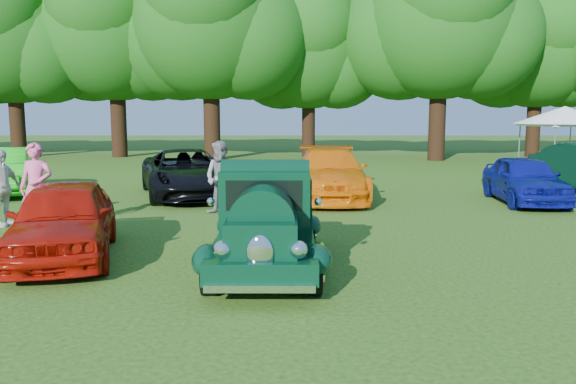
{
  "coord_description": "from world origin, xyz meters",
  "views": [
    {
      "loc": [
        0.94,
        -9.12,
        2.59
      ],
      "look_at": [
        0.89,
        1.58,
        1.1
      ],
      "focal_mm": 35.0,
      "sensor_mm": 36.0,
      "label": 1
    }
  ],
  "objects_px": {
    "back_car_orange": "(330,173)",
    "canopy_tent": "(565,116)",
    "back_car_blue": "(524,179)",
    "spectator_grey": "(222,178)",
    "hero_pickup": "(266,225)",
    "back_car_lime": "(1,171)",
    "red_convertible": "(64,219)",
    "back_car_black": "(186,173)",
    "spectator_white": "(1,188)",
    "spectator_pink": "(36,187)"
  },
  "relations": [
    {
      "from": "back_car_lime",
      "to": "back_car_black",
      "type": "height_order",
      "value": "back_car_lime"
    },
    {
      "from": "back_car_black",
      "to": "spectator_pink",
      "type": "distance_m",
      "value": 5.83
    },
    {
      "from": "spectator_white",
      "to": "back_car_lime",
      "type": "bearing_deg",
      "value": 48.77
    },
    {
      "from": "hero_pickup",
      "to": "spectator_grey",
      "type": "relative_size",
      "value": 2.27
    },
    {
      "from": "back_car_black",
      "to": "back_car_orange",
      "type": "distance_m",
      "value": 4.52
    },
    {
      "from": "back_car_orange",
      "to": "canopy_tent",
      "type": "height_order",
      "value": "canopy_tent"
    },
    {
      "from": "red_convertible",
      "to": "back_car_blue",
      "type": "height_order",
      "value": "red_convertible"
    },
    {
      "from": "hero_pickup",
      "to": "back_car_black",
      "type": "xyz_separation_m",
      "value": [
        -2.89,
        8.3,
        0.01
      ]
    },
    {
      "from": "hero_pickup",
      "to": "canopy_tent",
      "type": "relative_size",
      "value": 0.97
    },
    {
      "from": "hero_pickup",
      "to": "spectator_pink",
      "type": "relative_size",
      "value": 2.2
    },
    {
      "from": "canopy_tent",
      "to": "spectator_grey",
      "type": "bearing_deg",
      "value": -146.22
    },
    {
      "from": "back_car_lime",
      "to": "canopy_tent",
      "type": "bearing_deg",
      "value": -10.36
    },
    {
      "from": "back_car_orange",
      "to": "canopy_tent",
      "type": "bearing_deg",
      "value": 31.09
    },
    {
      "from": "spectator_white",
      "to": "canopy_tent",
      "type": "height_order",
      "value": "canopy_tent"
    },
    {
      "from": "spectator_pink",
      "to": "spectator_grey",
      "type": "bearing_deg",
      "value": 29.75
    },
    {
      "from": "spectator_grey",
      "to": "spectator_white",
      "type": "bearing_deg",
      "value": -138.38
    },
    {
      "from": "red_convertible",
      "to": "canopy_tent",
      "type": "relative_size",
      "value": 0.93
    },
    {
      "from": "red_convertible",
      "to": "canopy_tent",
      "type": "height_order",
      "value": "canopy_tent"
    },
    {
      "from": "hero_pickup",
      "to": "back_car_lime",
      "type": "height_order",
      "value": "hero_pickup"
    },
    {
      "from": "back_car_black",
      "to": "back_car_blue",
      "type": "distance_m",
      "value": 10.23
    },
    {
      "from": "red_convertible",
      "to": "back_car_lime",
      "type": "bearing_deg",
      "value": 108.38
    },
    {
      "from": "back_car_black",
      "to": "spectator_white",
      "type": "height_order",
      "value": "spectator_white"
    },
    {
      "from": "red_convertible",
      "to": "back_car_black",
      "type": "relative_size",
      "value": 0.78
    },
    {
      "from": "red_convertible",
      "to": "back_car_lime",
      "type": "xyz_separation_m",
      "value": [
        -5.34,
        8.19,
        0.04
      ]
    },
    {
      "from": "back_car_blue",
      "to": "canopy_tent",
      "type": "xyz_separation_m",
      "value": [
        4.26,
        6.62,
        1.83
      ]
    },
    {
      "from": "hero_pickup",
      "to": "back_car_orange",
      "type": "height_order",
      "value": "hero_pickup"
    },
    {
      "from": "back_car_orange",
      "to": "back_car_blue",
      "type": "height_order",
      "value": "back_car_orange"
    },
    {
      "from": "back_car_orange",
      "to": "spectator_white",
      "type": "xyz_separation_m",
      "value": [
        -7.9,
        -4.37,
        0.12
      ]
    },
    {
      "from": "back_car_blue",
      "to": "spectator_grey",
      "type": "height_order",
      "value": "spectator_grey"
    },
    {
      "from": "back_car_lime",
      "to": "red_convertible",
      "type": "bearing_deg",
      "value": -80.56
    },
    {
      "from": "back_car_lime",
      "to": "back_car_orange",
      "type": "xyz_separation_m",
      "value": [
        10.63,
        -0.93,
        0.03
      ]
    },
    {
      "from": "red_convertible",
      "to": "spectator_pink",
      "type": "distance_m",
      "value": 2.76
    },
    {
      "from": "spectator_grey",
      "to": "spectator_pink",
      "type": "bearing_deg",
      "value": -126.63
    },
    {
      "from": "spectator_white",
      "to": "back_car_blue",
      "type": "bearing_deg",
      "value": -53.85
    },
    {
      "from": "red_convertible",
      "to": "spectator_pink",
      "type": "bearing_deg",
      "value": 108.7
    },
    {
      "from": "hero_pickup",
      "to": "back_car_lime",
      "type": "distance_m",
      "value": 12.63
    },
    {
      "from": "spectator_white",
      "to": "canopy_tent",
      "type": "distance_m",
      "value": 20.57
    },
    {
      "from": "hero_pickup",
      "to": "back_car_blue",
      "type": "distance_m",
      "value": 10.15
    },
    {
      "from": "hero_pickup",
      "to": "back_car_orange",
      "type": "distance_m",
      "value": 8.08
    },
    {
      "from": "back_car_black",
      "to": "canopy_tent",
      "type": "distance_m",
      "value": 15.5
    },
    {
      "from": "hero_pickup",
      "to": "red_convertible",
      "type": "xyz_separation_m",
      "value": [
        -3.68,
        0.66,
        -0.03
      ]
    },
    {
      "from": "back_car_black",
      "to": "spectator_white",
      "type": "bearing_deg",
      "value": -143.36
    },
    {
      "from": "back_car_black",
      "to": "red_convertible",
      "type": "bearing_deg",
      "value": -113.75
    },
    {
      "from": "spectator_pink",
      "to": "back_car_black",
      "type": "bearing_deg",
      "value": 67.38
    },
    {
      "from": "red_convertible",
      "to": "back_car_black",
      "type": "bearing_deg",
      "value": 69.35
    },
    {
      "from": "back_car_orange",
      "to": "canopy_tent",
      "type": "relative_size",
      "value": 1.19
    },
    {
      "from": "back_car_lime",
      "to": "back_car_orange",
      "type": "relative_size",
      "value": 0.85
    },
    {
      "from": "back_car_orange",
      "to": "spectator_pink",
      "type": "distance_m",
      "value": 8.43
    },
    {
      "from": "red_convertible",
      "to": "back_car_black",
      "type": "distance_m",
      "value": 7.69
    },
    {
      "from": "back_car_lime",
      "to": "back_car_blue",
      "type": "distance_m",
      "value": 16.39
    }
  ]
}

